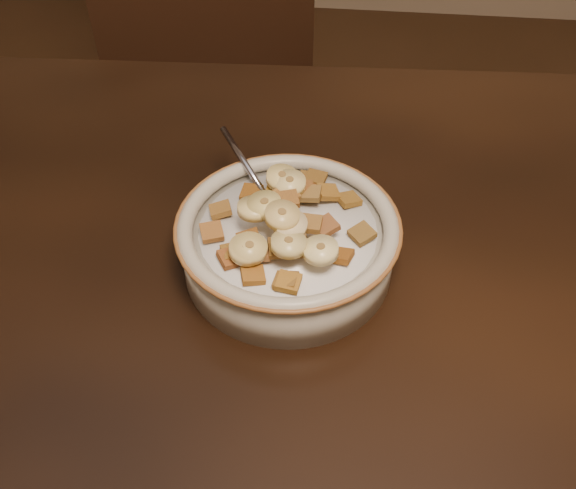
# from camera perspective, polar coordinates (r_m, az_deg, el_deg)

# --- Properties ---
(table) EXTENTS (1.44, 0.97, 0.04)m
(table) POSITION_cam_1_polar(r_m,az_deg,el_deg) (0.64, -14.66, -6.61)
(table) COLOR black
(table) RESTS_ON floor
(chair) EXTENTS (0.55, 0.55, 1.00)m
(chair) POSITION_cam_1_polar(r_m,az_deg,el_deg) (1.27, -8.68, 10.44)
(chair) COLOR black
(chair) RESTS_ON floor
(cereal_bowl) EXTENTS (0.20, 0.20, 0.05)m
(cereal_bowl) POSITION_cam_1_polar(r_m,az_deg,el_deg) (0.62, 0.00, -0.37)
(cereal_bowl) COLOR #B5B099
(cereal_bowl) RESTS_ON table
(milk) EXTENTS (0.17, 0.17, 0.00)m
(milk) POSITION_cam_1_polar(r_m,az_deg,el_deg) (0.60, 0.00, 1.25)
(milk) COLOR white
(milk) RESTS_ON cereal_bowl
(spoon) EXTENTS (0.06, 0.06, 0.01)m
(spoon) POSITION_cam_1_polar(r_m,az_deg,el_deg) (0.62, -1.40, 3.39)
(spoon) COLOR #9698AE
(spoon) RESTS_ON cereal_bowl
(cereal_square_0) EXTENTS (0.03, 0.03, 0.01)m
(cereal_square_0) POSITION_cam_1_polar(r_m,az_deg,el_deg) (0.63, 5.42, 4.01)
(cereal_square_0) COLOR #8D6118
(cereal_square_0) RESTS_ON milk
(cereal_square_1) EXTENTS (0.02, 0.02, 0.01)m
(cereal_square_1) POSITION_cam_1_polar(r_m,az_deg,el_deg) (0.62, 2.01, 4.56)
(cereal_square_1) COLOR brown
(cereal_square_1) RESTS_ON milk
(cereal_square_2) EXTENTS (0.02, 0.02, 0.01)m
(cereal_square_2) POSITION_cam_1_polar(r_m,az_deg,el_deg) (0.65, 1.95, 5.86)
(cereal_square_2) COLOR brown
(cereal_square_2) RESTS_ON milk
(cereal_square_3) EXTENTS (0.02, 0.02, 0.01)m
(cereal_square_3) POSITION_cam_1_polar(r_m,az_deg,el_deg) (0.57, -2.62, -0.76)
(cereal_square_3) COLOR brown
(cereal_square_3) RESTS_ON milk
(cereal_square_4) EXTENTS (0.03, 0.03, 0.01)m
(cereal_square_4) POSITION_cam_1_polar(r_m,az_deg,el_deg) (0.57, -5.12, -1.21)
(cereal_square_4) COLOR brown
(cereal_square_4) RESTS_ON milk
(cereal_square_5) EXTENTS (0.02, 0.02, 0.01)m
(cereal_square_5) POSITION_cam_1_polar(r_m,az_deg,el_deg) (0.55, -0.19, -3.24)
(cereal_square_5) COLOR brown
(cereal_square_5) RESTS_ON milk
(cereal_square_6) EXTENTS (0.03, 0.03, 0.01)m
(cereal_square_6) POSITION_cam_1_polar(r_m,az_deg,el_deg) (0.57, 4.71, -0.99)
(cereal_square_6) COLOR brown
(cereal_square_6) RESTS_ON milk
(cereal_square_7) EXTENTS (0.03, 0.03, 0.01)m
(cereal_square_7) POSITION_cam_1_polar(r_m,az_deg,el_deg) (0.64, -0.60, 5.27)
(cereal_square_7) COLOR brown
(cereal_square_7) RESTS_ON milk
(cereal_square_8) EXTENTS (0.02, 0.02, 0.01)m
(cereal_square_8) POSITION_cam_1_polar(r_m,az_deg,el_deg) (0.56, -0.74, -0.31)
(cereal_square_8) COLOR brown
(cereal_square_8) RESTS_ON milk
(cereal_square_9) EXTENTS (0.03, 0.03, 0.01)m
(cereal_square_9) POSITION_cam_1_polar(r_m,az_deg,el_deg) (0.61, -0.13, 4.44)
(cereal_square_9) COLOR brown
(cereal_square_9) RESTS_ON milk
(cereal_square_10) EXTENTS (0.02, 0.02, 0.01)m
(cereal_square_10) POSITION_cam_1_polar(r_m,az_deg,el_deg) (0.60, -0.03, 4.01)
(cereal_square_10) COLOR brown
(cereal_square_10) RESTS_ON milk
(cereal_square_11) EXTENTS (0.03, 0.03, 0.01)m
(cereal_square_11) POSITION_cam_1_polar(r_m,az_deg,el_deg) (0.59, 6.60, 0.97)
(cereal_square_11) COLOR brown
(cereal_square_11) RESTS_ON milk
(cereal_square_12) EXTENTS (0.02, 0.02, 0.01)m
(cereal_square_12) POSITION_cam_1_polar(r_m,az_deg,el_deg) (0.64, 1.42, 5.47)
(cereal_square_12) COLOR brown
(cereal_square_12) RESTS_ON milk
(cereal_square_13) EXTENTS (0.02, 0.02, 0.01)m
(cereal_square_13) POSITION_cam_1_polar(r_m,az_deg,el_deg) (0.57, 0.55, 0.06)
(cereal_square_13) COLOR olive
(cereal_square_13) RESTS_ON milk
(cereal_square_14) EXTENTS (0.03, 0.03, 0.01)m
(cereal_square_14) POSITION_cam_1_polar(r_m,az_deg,el_deg) (0.62, -6.03, 3.10)
(cereal_square_14) COLOR brown
(cereal_square_14) RESTS_ON milk
(cereal_square_15) EXTENTS (0.03, 0.03, 0.01)m
(cereal_square_15) POSITION_cam_1_polar(r_m,az_deg,el_deg) (0.63, 3.58, 4.67)
(cereal_square_15) COLOR olive
(cereal_square_15) RESTS_ON milk
(cereal_square_16) EXTENTS (0.02, 0.02, 0.01)m
(cereal_square_16) POSITION_cam_1_polar(r_m,az_deg,el_deg) (0.63, -3.25, 4.61)
(cereal_square_16) COLOR brown
(cereal_square_16) RESTS_ON milk
(cereal_square_17) EXTENTS (0.03, 0.03, 0.01)m
(cereal_square_17) POSITION_cam_1_polar(r_m,az_deg,el_deg) (0.59, -6.79, 1.13)
(cereal_square_17) COLOR #9A6428
(cereal_square_17) RESTS_ON milk
(cereal_square_18) EXTENTS (0.02, 0.03, 0.01)m
(cereal_square_18) POSITION_cam_1_polar(r_m,az_deg,el_deg) (0.57, 0.84, -0.48)
(cereal_square_18) COLOR brown
(cereal_square_18) RESTS_ON milk
(cereal_square_19) EXTENTS (0.03, 0.03, 0.01)m
(cereal_square_19) POSITION_cam_1_polar(r_m,az_deg,el_deg) (0.58, -4.89, -0.67)
(cereal_square_19) COLOR olive
(cereal_square_19) RESTS_ON milk
(cereal_square_20) EXTENTS (0.02, 0.02, 0.01)m
(cereal_square_20) POSITION_cam_1_polar(r_m,az_deg,el_deg) (0.65, 2.48, 5.91)
(cereal_square_20) COLOR brown
(cereal_square_20) RESTS_ON milk
(cereal_square_21) EXTENTS (0.02, 0.02, 0.01)m
(cereal_square_21) POSITION_cam_1_polar(r_m,az_deg,el_deg) (0.58, 2.00, 1.87)
(cereal_square_21) COLOR brown
(cereal_square_21) RESTS_ON milk
(cereal_square_22) EXTENTS (0.03, 0.03, 0.01)m
(cereal_square_22) POSITION_cam_1_polar(r_m,az_deg,el_deg) (0.57, -3.47, 0.35)
(cereal_square_22) COLOR brown
(cereal_square_22) RESTS_ON milk
(cereal_square_23) EXTENTS (0.02, 0.02, 0.01)m
(cereal_square_23) POSITION_cam_1_polar(r_m,az_deg,el_deg) (0.63, -0.99, 5.00)
(cereal_square_23) COLOR #9C691D
(cereal_square_23) RESTS_ON milk
(cereal_square_24) EXTENTS (0.02, 0.02, 0.01)m
(cereal_square_24) POSITION_cam_1_polar(r_m,az_deg,el_deg) (0.64, 1.81, 5.15)
(cereal_square_24) COLOR brown
(cereal_square_24) RESTS_ON milk
(cereal_square_25) EXTENTS (0.02, 0.02, 0.01)m
(cereal_square_25) POSITION_cam_1_polar(r_m,az_deg,el_deg) (0.63, 1.31, 4.96)
(cereal_square_25) COLOR brown
(cereal_square_25) RESTS_ON milk
(cereal_square_26) EXTENTS (0.02, 0.02, 0.01)m
(cereal_square_26) POSITION_cam_1_polar(r_m,az_deg,el_deg) (0.55, 0.05, -3.36)
(cereal_square_26) COLOR olive
(cereal_square_26) RESTS_ON milk
(cereal_square_27) EXTENTS (0.02, 0.02, 0.01)m
(cereal_square_27) POSITION_cam_1_polar(r_m,az_deg,el_deg) (0.64, 0.68, 5.14)
(cereal_square_27) COLOR brown
(cereal_square_27) RESTS_ON milk
(cereal_square_28) EXTENTS (0.03, 0.02, 0.01)m
(cereal_square_28) POSITION_cam_1_polar(r_m,az_deg,el_deg) (0.56, -3.13, -2.73)
(cereal_square_28) COLOR brown
(cereal_square_28) RESTS_ON milk
(cereal_square_29) EXTENTS (0.03, 0.03, 0.01)m
(cereal_square_29) POSITION_cam_1_polar(r_m,az_deg,el_deg) (0.59, 3.37, 1.66)
(cereal_square_29) COLOR brown
(cereal_square_29) RESTS_ON milk
(banana_slice_0) EXTENTS (0.03, 0.03, 0.02)m
(banana_slice_0) POSITION_cam_1_polar(r_m,az_deg,el_deg) (0.56, -3.41, -0.35)
(banana_slice_0) COLOR tan
(banana_slice_0) RESTS_ON milk
(banana_slice_1) EXTENTS (0.04, 0.04, 0.01)m
(banana_slice_1) POSITION_cam_1_polar(r_m,az_deg,el_deg) (0.58, -2.10, 3.52)
(banana_slice_1) COLOR #D7BF71
(banana_slice_1) RESTS_ON milk
(banana_slice_2) EXTENTS (0.04, 0.04, 0.01)m
(banana_slice_2) POSITION_cam_1_polar(r_m,az_deg,el_deg) (0.55, 2.92, -0.52)
(banana_slice_2) COLOR #FFF6A6
(banana_slice_2) RESTS_ON milk
(banana_slice_3) EXTENTS (0.04, 0.04, 0.02)m
(banana_slice_3) POSITION_cam_1_polar(r_m,az_deg,el_deg) (0.57, 0.16, 1.79)
(banana_slice_3) COLOR #FFE4A8
(banana_slice_3) RESTS_ON milk
(banana_slice_4) EXTENTS (0.03, 0.03, 0.02)m
(banana_slice_4) POSITION_cam_1_polar(r_m,az_deg,el_deg) (0.62, -0.53, 5.93)
(banana_slice_4) COLOR #F5D479
(banana_slice_4) RESTS_ON milk
(banana_slice_5) EXTENTS (0.04, 0.04, 0.01)m
(banana_slice_5) POSITION_cam_1_polar(r_m,az_deg,el_deg) (0.56, -0.53, 2.58)
(banana_slice_5) COLOR #FDD77B
(banana_slice_5) RESTS_ON milk
(banana_slice_6) EXTENTS (0.04, 0.04, 0.01)m
(banana_slice_6) POSITION_cam_1_polar(r_m,az_deg,el_deg) (0.62, 0.15, 5.48)
(banana_slice_6) COLOR #FEF19B
(banana_slice_6) RESTS_ON milk
(banana_slice_7) EXTENTS (0.04, 0.04, 0.01)m
(banana_slice_7) POSITION_cam_1_polar(r_m,az_deg,el_deg) (0.58, -3.01, 3.20)
(banana_slice_7) COLOR #FFE87E
(banana_slice_7) RESTS_ON milk
(banana_slice_8) EXTENTS (0.04, 0.04, 0.01)m
(banana_slice_8) POSITION_cam_1_polar(r_m,az_deg,el_deg) (0.55, 0.06, 0.07)
(banana_slice_8) COLOR #E6C97C
(banana_slice_8) RESTS_ON milk
(banana_slice_9) EXTENTS (0.04, 0.04, 0.02)m
(banana_slice_9) POSITION_cam_1_polar(r_m,az_deg,el_deg) (0.56, -3.72, -0.44)
(banana_slice_9) COLOR #E6C87F
(banana_slice_9) RESTS_ON milk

